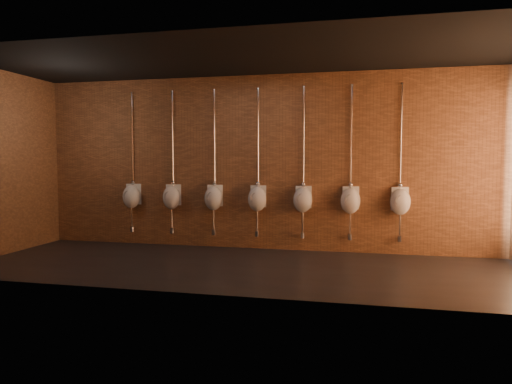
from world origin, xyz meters
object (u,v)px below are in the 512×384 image
urinal_5 (350,200)px  urinal_6 (400,201)px  urinal_0 (132,196)px  urinal_2 (214,197)px  urinal_3 (257,198)px  urinal_1 (172,197)px  urinal_4 (303,199)px

urinal_5 → urinal_6: bearing=0.0°
urinal_0 → urinal_2: size_ratio=1.00×
urinal_3 → urinal_2: bearing=180.0°
urinal_0 → urinal_3: same height
urinal_1 → urinal_2: same height
urinal_2 → urinal_3: same height
urinal_4 → urinal_5: same height
urinal_0 → urinal_5: bearing=0.0°
urinal_2 → urinal_3: size_ratio=1.00×
urinal_6 → urinal_3: bearing=180.0°
urinal_1 → urinal_2: (0.84, 0.00, 0.00)m
urinal_2 → urinal_4: bearing=0.0°
urinal_0 → urinal_3: bearing=0.0°
urinal_0 → urinal_4: size_ratio=1.00×
urinal_4 → urinal_5: bearing=0.0°
urinal_3 → urinal_5: bearing=0.0°
urinal_5 → urinal_6: size_ratio=1.00×
urinal_3 → urinal_1: bearing=180.0°
urinal_0 → urinal_2: same height
urinal_3 → urinal_6: (2.51, 0.00, 0.00)m
urinal_4 → urinal_0: bearing=180.0°
urinal_2 → urinal_4: (1.67, 0.00, 0.00)m
urinal_0 → urinal_5: same height
urinal_3 → urinal_4: size_ratio=1.00×
urinal_2 → urinal_5: size_ratio=1.00×
urinal_3 → urinal_5: size_ratio=1.00×
urinal_0 → urinal_4: bearing=0.0°
urinal_1 → urinal_6: same height
urinal_1 → urinal_4: 2.51m
urinal_0 → urinal_4: 3.35m
urinal_2 → urinal_5: bearing=0.0°
urinal_6 → urinal_0: bearing=180.0°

